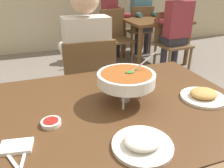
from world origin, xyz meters
TOP-DOWN VIEW (x-y plane):
  - dining_table_main at (0.00, 0.00)m, footprint 1.29×0.98m
  - chair_diner_main at (-0.00, 0.78)m, footprint 0.44×0.44m
  - diner_main at (0.00, 0.81)m, footprint 0.40×0.45m
  - curry_bowl at (0.04, 0.03)m, footprint 0.33×0.30m
  - rice_plate at (-0.04, -0.33)m, footprint 0.24×0.24m
  - appetizer_plate at (0.44, -0.09)m, footprint 0.24×0.24m
  - sauce_dish at (-0.36, -0.07)m, footprint 0.09×0.09m
  - napkin_folded at (-0.50, -0.18)m, footprint 0.13×0.10m
  - fork_utensil at (-0.52, -0.23)m, footprint 0.08×0.16m
  - spoon_utensil at (-0.47, -0.23)m, footprint 0.04×0.17m
  - dining_table_far at (1.55, 2.39)m, footprint 1.00×0.80m
  - chair_bg_left at (1.56, 1.93)m, footprint 0.46×0.46m
  - chair_bg_middle at (0.98, 2.94)m, footprint 0.48×0.48m
  - chair_bg_right at (1.52, 2.92)m, footprint 0.47×0.47m
  - chair_bg_corner at (0.86, 2.51)m, footprint 0.49×0.49m
  - patron_bg_left at (1.57, 1.84)m, footprint 0.40×0.45m
  - patron_bg_middle at (0.95, 2.94)m, footprint 0.45×0.40m
  - patron_bg_right at (1.56, 2.96)m, footprint 0.40×0.45m

SIDE VIEW (x-z plane):
  - chair_diner_main at x=0.00m, z-range 0.06..0.96m
  - chair_bg_left at x=1.56m, z-range 0.06..0.96m
  - chair_bg_middle at x=0.98m, z-range 0.06..0.96m
  - chair_bg_right at x=1.52m, z-range 0.06..0.96m
  - chair_bg_corner at x=0.86m, z-range 0.06..0.96m
  - dining_table_far at x=1.55m, z-range 0.24..0.97m
  - dining_table_main at x=0.00m, z-range 0.27..1.00m
  - fork_utensil at x=-0.52m, z-range 0.73..0.74m
  - spoon_utensil at x=-0.47m, z-range 0.73..0.74m
  - napkin_folded at x=-0.50m, z-range 0.73..0.75m
  - sauce_dish at x=-0.36m, z-range 0.73..0.75m
  - diner_main at x=0.00m, z-range 0.09..1.40m
  - patron_bg_left at x=1.57m, z-range 0.09..1.40m
  - patron_bg_middle at x=0.95m, z-range 0.09..1.40m
  - patron_bg_right at x=1.56m, z-range 0.09..1.40m
  - rice_plate at x=-0.04m, z-range 0.72..0.78m
  - appetizer_plate at x=0.44m, z-range 0.72..0.78m
  - curry_bowl at x=0.04m, z-range 0.73..0.99m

